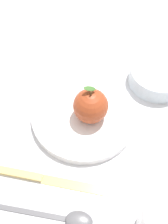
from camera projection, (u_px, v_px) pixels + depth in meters
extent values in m
plane|color=silver|center=(74.00, 125.00, 0.57)|extent=(2.40, 2.40, 0.00)
cylinder|color=white|center=(84.00, 115.00, 0.57)|extent=(0.23, 0.23, 0.02)
torus|color=white|center=(84.00, 113.00, 0.57)|extent=(0.23, 0.23, 0.01)
sphere|color=#9E3D1E|center=(91.00, 106.00, 0.53)|extent=(0.07, 0.07, 0.07)
cylinder|color=#4C3319|center=(91.00, 94.00, 0.50)|extent=(0.00, 0.00, 0.01)
ellipsoid|color=#386628|center=(90.00, 89.00, 0.50)|extent=(0.02, 0.03, 0.01)
cylinder|color=silver|center=(158.00, 76.00, 0.62)|extent=(0.13, 0.13, 0.04)
torus|color=silver|center=(159.00, 71.00, 0.61)|extent=(0.13, 0.13, 0.01)
cylinder|color=#9FABB3|center=(159.00, 72.00, 0.61)|extent=(0.11, 0.11, 0.01)
cylinder|color=white|center=(161.00, 223.00, 0.42)|extent=(0.07, 0.07, 0.07)
torus|color=white|center=(167.00, 218.00, 0.40)|extent=(0.07, 0.07, 0.01)
cylinder|color=#A4A4A6|center=(167.00, 218.00, 0.40)|extent=(0.05, 0.05, 0.01)
cube|color=#D8B766|center=(77.00, 186.00, 0.49)|extent=(0.08, 0.13, 0.00)
cube|color=#D8B766|center=(20.00, 174.00, 0.50)|extent=(0.05, 0.08, 0.01)
ellipsoid|color=#59595E|center=(79.00, 221.00, 0.45)|extent=(0.05, 0.06, 0.01)
cube|color=#59595E|center=(27.00, 212.00, 0.47)|extent=(0.07, 0.13, 0.01)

